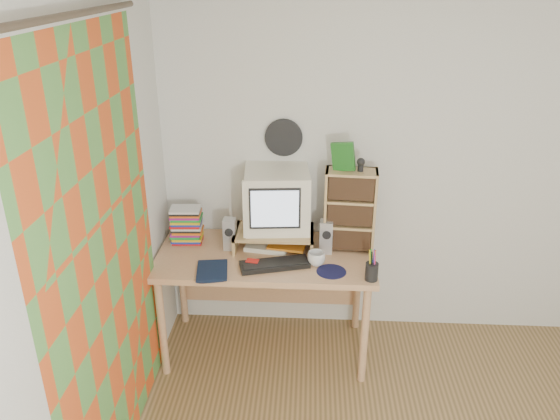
# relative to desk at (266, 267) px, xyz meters

# --- Properties ---
(back_wall) EXTENTS (3.50, 0.00, 3.50)m
(back_wall) POSITION_rel_desk_xyz_m (1.03, 0.31, 0.63)
(back_wall) COLOR silver
(back_wall) RESTS_ON floor
(left_wall) EXTENTS (0.00, 3.50, 3.50)m
(left_wall) POSITION_rel_desk_xyz_m (-0.72, -1.44, 0.63)
(left_wall) COLOR silver
(left_wall) RESTS_ON floor
(curtain) EXTENTS (0.00, 2.20, 2.20)m
(curtain) POSITION_rel_desk_xyz_m (-0.68, -0.96, 0.53)
(curtain) COLOR #D6501E
(curtain) RESTS_ON left_wall
(wall_disc) EXTENTS (0.25, 0.02, 0.25)m
(wall_disc) POSITION_rel_desk_xyz_m (0.10, 0.29, 0.81)
(wall_disc) COLOR black
(wall_disc) RESTS_ON back_wall
(desk) EXTENTS (1.40, 0.70, 0.75)m
(desk) POSITION_rel_desk_xyz_m (0.00, 0.00, 0.00)
(desk) COLOR tan
(desk) RESTS_ON floor
(monitor_riser) EXTENTS (0.52, 0.30, 0.12)m
(monitor_riser) POSITION_rel_desk_xyz_m (0.05, 0.04, 0.23)
(monitor_riser) COLOR tan
(monitor_riser) RESTS_ON desk
(crt_monitor) EXTENTS (0.45, 0.45, 0.39)m
(crt_monitor) POSITION_rel_desk_xyz_m (0.06, 0.09, 0.45)
(crt_monitor) COLOR white
(crt_monitor) RESTS_ON monitor_riser
(speaker_left) EXTENTS (0.08, 0.08, 0.21)m
(speaker_left) POSITION_rel_desk_xyz_m (-0.24, 0.00, 0.24)
(speaker_left) COLOR #B5B4BA
(speaker_left) RESTS_ON desk
(speaker_right) EXTENTS (0.09, 0.09, 0.22)m
(speaker_right) POSITION_rel_desk_xyz_m (0.39, -0.01, 0.24)
(speaker_right) COLOR #B5B4BA
(speaker_right) RESTS_ON desk
(keyboard) EXTENTS (0.45, 0.25, 0.03)m
(keyboard) POSITION_rel_desk_xyz_m (0.07, -0.22, 0.15)
(keyboard) COLOR black
(keyboard) RESTS_ON desk
(dvd_stack) EXTENTS (0.20, 0.15, 0.28)m
(dvd_stack) POSITION_rel_desk_xyz_m (-0.54, 0.09, 0.27)
(dvd_stack) COLOR brown
(dvd_stack) RESTS_ON desk
(cd_rack) EXTENTS (0.34, 0.20, 0.54)m
(cd_rack) POSITION_rel_desk_xyz_m (0.54, 0.05, 0.41)
(cd_rack) COLOR tan
(cd_rack) RESTS_ON desk
(mug) EXTENTS (0.13, 0.13, 0.09)m
(mug) POSITION_rel_desk_xyz_m (0.33, -0.18, 0.18)
(mug) COLOR silver
(mug) RESTS_ON desk
(diary) EXTENTS (0.25, 0.20, 0.05)m
(diary) POSITION_rel_desk_xyz_m (-0.40, -0.33, 0.16)
(diary) COLOR #0D1832
(diary) RESTS_ON desk
(mousepad) EXTENTS (0.23, 0.23, 0.00)m
(mousepad) POSITION_rel_desk_xyz_m (0.42, -0.27, 0.14)
(mousepad) COLOR black
(mousepad) RESTS_ON desk
(pen_cup) EXTENTS (0.10, 0.10, 0.15)m
(pen_cup) POSITION_rel_desk_xyz_m (0.66, -0.35, 0.21)
(pen_cup) COLOR black
(pen_cup) RESTS_ON desk
(papers) EXTENTS (0.31, 0.25, 0.04)m
(papers) POSITION_rel_desk_xyz_m (0.06, 0.03, 0.15)
(papers) COLOR white
(papers) RESTS_ON desk
(red_box) EXTENTS (0.08, 0.06, 0.04)m
(red_box) POSITION_rel_desk_xyz_m (-0.07, -0.22, 0.15)
(red_box) COLOR red
(red_box) RESTS_ON desk
(game_box) EXTENTS (0.14, 0.07, 0.18)m
(game_box) POSITION_rel_desk_xyz_m (0.48, 0.06, 0.77)
(game_box) COLOR #1B611C
(game_box) RESTS_ON cd_rack
(webcam) EXTENTS (0.05, 0.05, 0.09)m
(webcam) POSITION_rel_desk_xyz_m (0.59, 0.05, 0.72)
(webcam) COLOR black
(webcam) RESTS_ON cd_rack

